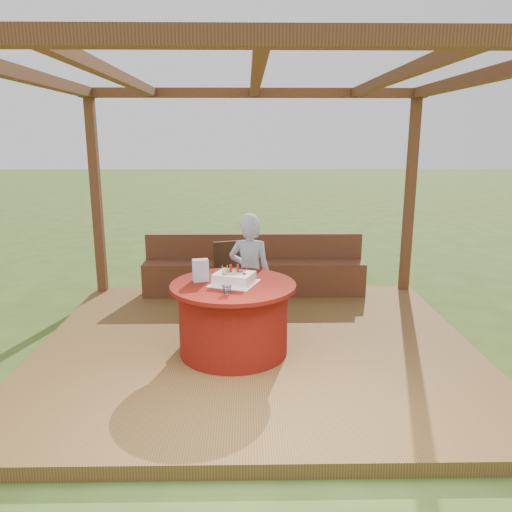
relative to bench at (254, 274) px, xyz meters
The scene contains 10 objects.
ground 1.76m from the bench, 90.00° to the right, with size 60.00×60.00×0.00m, color #38541C.
deck 1.75m from the bench, 90.00° to the right, with size 4.50×4.00×0.12m, color brown.
pergola 2.65m from the bench, 90.00° to the right, with size 4.50×4.00×2.72m.
bench is the anchor object (origin of this frame).
table 1.95m from the bench, 96.84° to the right, with size 1.23×1.23×0.72m.
chair 0.88m from the bench, 107.64° to the right, with size 0.55×0.55×0.88m.
elderly_woman 1.31m from the bench, 93.03° to the right, with size 0.49×0.35×1.30m.
birthday_cake 2.02m from the bench, 96.50° to the right, with size 0.53×0.53×0.18m.
gift_bag 2.00m from the bench, 106.80° to the right, with size 0.15×0.10×0.22m, color #E997CF.
drinking_glass 2.33m from the bench, 97.05° to the right, with size 0.09×0.09×0.08m, color white.
Camera 1 is at (-0.09, -4.88, 2.24)m, focal length 35.00 mm.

